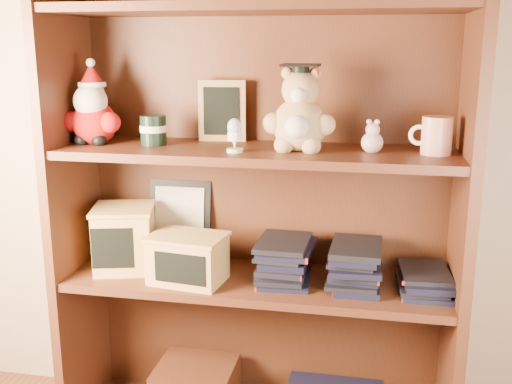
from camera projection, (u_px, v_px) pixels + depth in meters
bookcase at (258, 201)px, 1.82m from camera, size 1.20×0.35×1.60m
shelf_lower at (256, 282)px, 1.83m from camera, size 1.14×0.33×0.02m
shelf_upper at (256, 153)px, 1.73m from camera, size 1.14×0.33×0.02m
santa_plush at (93, 112)px, 1.79m from camera, size 0.19×0.13×0.26m
teachers_tin at (153, 130)px, 1.78m from camera, size 0.08×0.08×0.09m
chalkboard_plaque at (222, 112)px, 1.84m from camera, size 0.15×0.09×0.19m
egg_cup at (235, 134)px, 1.65m from camera, size 0.04×0.04×0.09m
grad_teddy_bear at (300, 117)px, 1.67m from camera, size 0.20×0.18×0.25m
pink_figurine at (372, 139)px, 1.66m from camera, size 0.06×0.06×0.10m
teacher_mug at (436, 136)px, 1.62m from camera, size 0.12×0.08×0.10m
certificate_frame at (180, 219)px, 1.98m from camera, size 0.21×0.05×0.26m
treats_box at (124, 238)px, 1.88m from camera, size 0.23×0.23×0.20m
pencils_box at (188, 258)px, 1.78m from camera, size 0.24×0.19×0.15m
book_stack_left at (284, 260)px, 1.79m from camera, size 0.14×0.20×0.13m
book_stack_mid at (354, 265)px, 1.75m from camera, size 0.14×0.20×0.13m
book_stack_right at (422, 280)px, 1.72m from camera, size 0.14×0.20×0.06m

